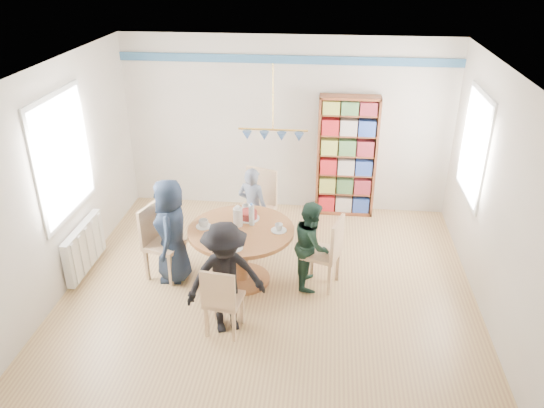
# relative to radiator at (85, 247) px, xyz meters

# --- Properties ---
(ground) EXTENTS (5.00, 5.00, 0.00)m
(ground) POSITION_rel_radiator_xyz_m (2.42, -0.30, -0.35)
(ground) COLOR tan
(room_shell) EXTENTS (5.00, 5.00, 5.00)m
(room_shell) POSITION_rel_radiator_xyz_m (2.16, 0.57, 1.30)
(room_shell) COLOR white
(room_shell) RESTS_ON ground
(radiator) EXTENTS (0.12, 1.00, 0.60)m
(radiator) POSITION_rel_radiator_xyz_m (0.00, 0.00, 0.00)
(radiator) COLOR silver
(radiator) RESTS_ON ground
(dining_table) EXTENTS (1.30, 1.30, 0.75)m
(dining_table) POSITION_rel_radiator_xyz_m (2.05, -0.01, 0.21)
(dining_table) COLOR #966131
(dining_table) RESTS_ON ground
(chair_left) EXTENTS (0.53, 0.53, 0.97)m
(chair_left) POSITION_rel_radiator_xyz_m (0.99, 0.01, 0.18)
(chair_left) COLOR #D6B184
(chair_left) RESTS_ON ground
(chair_right) EXTENTS (0.52, 0.52, 0.94)m
(chair_right) POSITION_rel_radiator_xyz_m (3.11, -0.01, 0.17)
(chair_right) COLOR #D6B184
(chair_right) RESTS_ON ground
(chair_far) EXTENTS (0.60, 0.60, 1.05)m
(chair_far) POSITION_rel_radiator_xyz_m (2.11, 1.06, 0.23)
(chair_far) COLOR #D6B184
(chair_far) RESTS_ON ground
(chair_near) EXTENTS (0.43, 0.43, 0.86)m
(chair_near) POSITION_rel_radiator_xyz_m (2.00, -1.05, 0.12)
(chair_near) COLOR #D6B184
(chair_near) RESTS_ON ground
(person_left) EXTENTS (0.51, 0.71, 1.35)m
(person_left) POSITION_rel_radiator_xyz_m (1.18, -0.03, 0.33)
(person_left) COLOR #182336
(person_left) RESTS_ON ground
(person_right) EXTENTS (0.45, 0.56, 1.13)m
(person_right) POSITION_rel_radiator_xyz_m (2.91, 0.02, 0.21)
(person_right) COLOR #183126
(person_right) RESTS_ON ground
(person_far) EXTENTS (0.49, 0.40, 1.17)m
(person_far) POSITION_rel_radiator_xyz_m (2.06, 0.89, 0.24)
(person_far) COLOR gray
(person_far) RESTS_ON ground
(person_near) EXTENTS (0.97, 0.77, 1.32)m
(person_near) POSITION_rel_radiator_xyz_m (2.03, -0.94, 0.31)
(person_near) COLOR black
(person_near) RESTS_ON ground
(bookshelf) EXTENTS (0.90, 0.27, 1.88)m
(bookshelf) POSITION_rel_radiator_xyz_m (3.35, 2.04, 0.57)
(bookshelf) COLOR brown
(bookshelf) RESTS_ON ground
(tableware) EXTENTS (1.11, 1.11, 0.29)m
(tableware) POSITION_rel_radiator_xyz_m (2.03, 0.02, 0.46)
(tableware) COLOR white
(tableware) RESTS_ON dining_table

